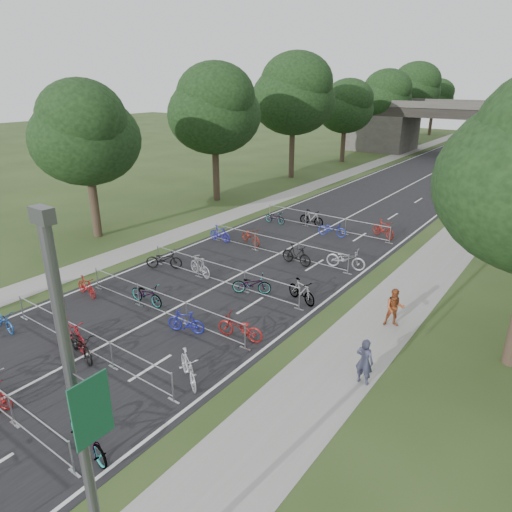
# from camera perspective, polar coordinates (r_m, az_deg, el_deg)

# --- Properties ---
(road) EXTENTS (11.00, 140.00, 0.01)m
(road) POSITION_cam_1_polar(r_m,az_deg,el_deg) (53.67, 20.92, 9.48)
(road) COLOR black
(road) RESTS_ON ground
(sidewalk_right) EXTENTS (3.00, 140.00, 0.01)m
(sidewalk_right) POSITION_cam_1_polar(r_m,az_deg,el_deg) (52.18, 29.37, 7.84)
(sidewalk_right) COLOR gray
(sidewalk_right) RESTS_ON ground
(sidewalk_left) EXTENTS (2.00, 140.00, 0.01)m
(sidewalk_left) POSITION_cam_1_polar(r_m,az_deg,el_deg) (56.08, 13.48, 10.74)
(sidewalk_left) COLOR gray
(sidewalk_left) RESTS_ON ground
(lane_markings) EXTENTS (0.12, 140.00, 0.00)m
(lane_markings) POSITION_cam_1_polar(r_m,az_deg,el_deg) (53.67, 20.92, 9.47)
(lane_markings) COLOR silver
(lane_markings) RESTS_ON ground
(overpass_bridge) EXTENTS (31.00, 8.00, 7.05)m
(overpass_bridge) POSITION_cam_1_polar(r_m,az_deg,el_deg) (67.66, 25.03, 14.14)
(overpass_bridge) COLOR #3F3E39
(overpass_bridge) RESTS_ON ground
(lamppost) EXTENTS (0.61, 0.65, 8.21)m
(lamppost) POSITION_cam_1_polar(r_m,az_deg,el_deg) (8.30, -20.66, -21.49)
(lamppost) COLOR #4C4C51
(lamppost) RESTS_ON ground
(tree_left_0) EXTENTS (6.72, 6.72, 10.25)m
(tree_left_0) POSITION_cam_1_polar(r_m,az_deg,el_deg) (30.53, -20.58, 13.90)
(tree_left_0) COLOR #33261C
(tree_left_0) RESTS_ON ground
(tree_left_1) EXTENTS (7.56, 7.56, 11.53)m
(tree_left_1) POSITION_cam_1_polar(r_m,az_deg,el_deg) (38.42, -5.22, 17.59)
(tree_left_1) COLOR #33261C
(tree_left_1) RESTS_ON ground
(tree_left_2) EXTENTS (8.40, 8.40, 12.81)m
(tree_left_2) POSITION_cam_1_polar(r_m,az_deg,el_deg) (48.06, 4.75, 19.30)
(tree_left_2) COLOR #33261C
(tree_left_2) RESTS_ON ground
(tree_left_3) EXTENTS (6.72, 6.72, 10.25)m
(tree_left_3) POSITION_cam_1_polar(r_m,az_deg,el_deg) (58.67, 11.19, 17.75)
(tree_left_3) COLOR #33261C
(tree_left_3) RESTS_ON ground
(tree_left_4) EXTENTS (7.56, 7.56, 11.53)m
(tree_left_4) POSITION_cam_1_polar(r_m,az_deg,el_deg) (69.64, 15.76, 18.56)
(tree_left_4) COLOR #33261C
(tree_left_4) RESTS_ON ground
(tree_left_5) EXTENTS (8.40, 8.40, 12.81)m
(tree_left_5) POSITION_cam_1_polar(r_m,az_deg,el_deg) (80.91, 19.09, 19.07)
(tree_left_5) COLOR #33261C
(tree_left_5) RESTS_ON ground
(tree_left_6) EXTENTS (6.72, 6.72, 10.25)m
(tree_left_6) POSITION_cam_1_polar(r_m,az_deg,el_deg) (92.43, 21.41, 17.92)
(tree_left_6) COLOR #33261C
(tree_left_6) RESTS_ON ground
(barrier_row_2) EXTENTS (9.70, 0.08, 1.10)m
(barrier_row_2) POSITION_cam_1_polar(r_m,az_deg,el_deg) (18.51, -20.48, -9.98)
(barrier_row_2) COLOR #A4A7AC
(barrier_row_2) RESTS_ON ground
(barrier_row_3) EXTENTS (9.70, 0.08, 1.10)m
(barrier_row_3) POSITION_cam_1_polar(r_m,az_deg,el_deg) (20.46, -11.71, -5.87)
(barrier_row_3) COLOR #A4A7AC
(barrier_row_3) RESTS_ON ground
(barrier_row_4) EXTENTS (9.70, 0.08, 1.10)m
(barrier_row_4) POSITION_cam_1_polar(r_m,az_deg,el_deg) (23.03, -4.41, -2.29)
(barrier_row_4) COLOR #A4A7AC
(barrier_row_4) RESTS_ON ground
(barrier_row_5) EXTENTS (9.70, 0.08, 1.10)m
(barrier_row_5) POSITION_cam_1_polar(r_m,az_deg,el_deg) (26.73, 2.54, 1.17)
(barrier_row_5) COLOR #A4A7AC
(barrier_row_5) RESTS_ON ground
(barrier_row_6) EXTENTS (9.70, 0.08, 1.10)m
(barrier_row_6) POSITION_cam_1_polar(r_m,az_deg,el_deg) (31.65, 8.61, 4.18)
(barrier_row_6) COLOR #A4A7AC
(barrier_row_6) RESTS_ON ground
(bike_7) EXTENTS (2.18, 1.04, 1.10)m
(bike_7) POSITION_cam_1_polar(r_m,az_deg,el_deg) (14.24, -20.30, -20.47)
(bike_7) COLOR #A4A7AC
(bike_7) RESTS_ON ground
(bike_8) EXTENTS (1.73, 0.67, 0.90)m
(bike_8) POSITION_cam_1_polar(r_m,az_deg,el_deg) (21.62, -29.03, -7.05)
(bike_8) COLOR #1C4E9E
(bike_8) RESTS_ON ground
(bike_9) EXTENTS (2.06, 0.77, 1.21)m
(bike_9) POSITION_cam_1_polar(r_m,az_deg,el_deg) (19.08, -21.97, -9.01)
(bike_9) COLOR maroon
(bike_9) RESTS_ON ground
(bike_10) EXTENTS (2.14, 1.14, 1.07)m
(bike_10) POSITION_cam_1_polar(r_m,az_deg,el_deg) (18.37, -21.07, -10.35)
(bike_10) COLOR black
(bike_10) RESTS_ON ground
(bike_11) EXTENTS (1.91, 1.45, 1.14)m
(bike_11) POSITION_cam_1_polar(r_m,az_deg,el_deg) (16.09, -8.47, -13.68)
(bike_11) COLOR #B1B0B9
(bike_11) RESTS_ON ground
(bike_12) EXTENTS (1.67, 0.65, 0.98)m
(bike_12) POSITION_cam_1_polar(r_m,az_deg,el_deg) (23.21, -20.44, -3.62)
(bike_12) COLOR maroon
(bike_12) RESTS_ON ground
(bike_13) EXTENTS (1.96, 0.72, 1.02)m
(bike_13) POSITION_cam_1_polar(r_m,az_deg,el_deg) (21.56, -13.53, -4.67)
(bike_13) COLOR #A4A7AC
(bike_13) RESTS_ON ground
(bike_14) EXTENTS (1.69, 0.95, 0.98)m
(bike_14) POSITION_cam_1_polar(r_m,az_deg,el_deg) (18.98, -8.75, -8.14)
(bike_14) COLOR #1A1F94
(bike_14) RESTS_ON ground
(bike_15) EXTENTS (2.07, 1.04, 1.04)m
(bike_15) POSITION_cam_1_polar(r_m,az_deg,el_deg) (18.31, -2.02, -8.95)
(bike_15) COLOR maroon
(bike_15) RESTS_ON ground
(bike_16) EXTENTS (2.07, 1.64, 1.05)m
(bike_16) POSITION_cam_1_polar(r_m,az_deg,el_deg) (25.38, -11.43, -0.43)
(bike_16) COLOR black
(bike_16) RESTS_ON ground
(bike_17) EXTENTS (1.86, 0.92, 1.08)m
(bike_17) POSITION_cam_1_polar(r_m,az_deg,el_deg) (24.11, -7.03, -1.30)
(bike_17) COLOR #9B99A0
(bike_17) RESTS_ON ground
(bike_18) EXTENTS (1.97, 1.50, 0.99)m
(bike_18) POSITION_cam_1_polar(r_m,az_deg,el_deg) (22.00, -0.54, -3.54)
(bike_18) COLOR #A4A7AC
(bike_18) RESTS_ON ground
(bike_19) EXTENTS (1.90, 1.09, 1.10)m
(bike_19) POSITION_cam_1_polar(r_m,az_deg,el_deg) (21.27, 5.72, -4.41)
(bike_19) COLOR #A4A7AC
(bike_19) RESTS_ON ground
(bike_20) EXTENTS (1.70, 0.53, 1.01)m
(bike_20) POSITION_cam_1_polar(r_m,az_deg,el_deg) (29.19, -4.53, 2.80)
(bike_20) COLOR #1E1B99
(bike_20) RESTS_ON ground
(bike_21) EXTENTS (2.16, 1.42, 1.07)m
(bike_21) POSITION_cam_1_polar(r_m,az_deg,el_deg) (28.57, -0.65, 2.52)
(bike_21) COLOR maroon
(bike_21) RESTS_ON ground
(bike_22) EXTENTS (1.97, 0.69, 1.16)m
(bike_22) POSITION_cam_1_polar(r_m,az_deg,el_deg) (25.47, 5.08, 0.14)
(bike_22) COLOR black
(bike_22) RESTS_ON ground
(bike_23) EXTENTS (2.27, 1.11, 1.14)m
(bike_23) POSITION_cam_1_polar(r_m,az_deg,el_deg) (25.33, 11.16, -0.34)
(bike_23) COLOR #B0AEB6
(bike_23) RESTS_ON ground
(bike_24) EXTENTS (1.69, 0.63, 0.88)m
(bike_24) POSITION_cam_1_polar(r_m,az_deg,el_deg) (32.78, 2.38, 4.81)
(bike_24) COLOR #A4A7AC
(bike_24) RESTS_ON ground
(bike_25) EXTENTS (1.91, 0.59, 1.14)m
(bike_25) POSITION_cam_1_polar(r_m,az_deg,el_deg) (32.38, 6.96, 4.70)
(bike_25) COLOR #A4A7AC
(bike_25) RESTS_ON ground
(bike_26) EXTENTS (1.99, 0.98, 1.00)m
(bike_26) POSITION_cam_1_polar(r_m,az_deg,el_deg) (30.45, 9.50, 3.34)
(bike_26) COLOR #1D2BA0
(bike_26) RESTS_ON ground
(bike_27) EXTENTS (1.97, 1.30, 1.15)m
(bike_27) POSITION_cam_1_polar(r_m,az_deg,el_deg) (30.94, 15.65, 3.27)
(bike_27) COLOR maroon
(bike_27) RESTS_ON ground
(pedestrian_a) EXTENTS (0.62, 0.41, 1.70)m
(pedestrian_a) POSITION_cam_1_polar(r_m,az_deg,el_deg) (16.16, 13.40, -12.72)
(pedestrian_a) COLOR #383854
(pedestrian_a) RESTS_ON ground
(pedestrian_b) EXTENTS (1.01, 0.93, 1.67)m
(pedestrian_b) POSITION_cam_1_polar(r_m,az_deg,el_deg) (19.92, 16.93, -6.25)
(pedestrian_b) COLOR brown
(pedestrian_b) RESTS_ON ground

